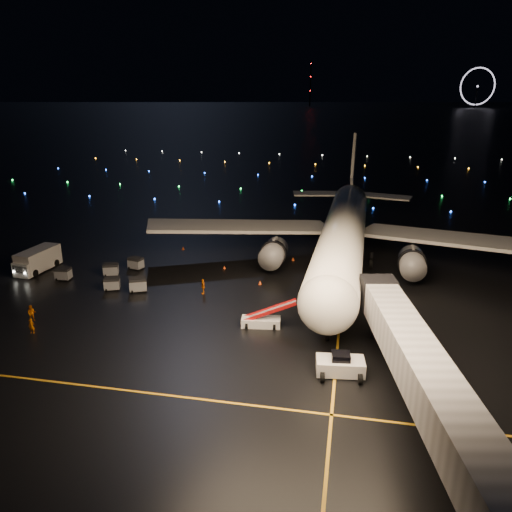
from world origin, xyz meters
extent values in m
plane|color=black|center=(0.00, 300.00, 0.00)|extent=(2000.00, 2000.00, 0.00)
cube|color=gold|center=(12.00, 15.00, 0.01)|extent=(0.25, 80.00, 0.02)
cube|color=gold|center=(-5.00, -10.00, 0.01)|extent=(60.00, 0.25, 0.02)
cube|color=silver|center=(12.40, -3.90, 1.00)|extent=(4.41, 2.66, 1.99)
cube|color=silver|center=(-29.39, 14.90, 1.52)|extent=(3.38, 8.48, 3.05)
imported|color=#DE6304|center=(-18.82, -2.27, 0.80)|extent=(0.64, 0.47, 1.60)
imported|color=#DE6304|center=(-20.56, 0.30, 0.91)|extent=(1.09, 0.99, 1.82)
imported|color=#DE6304|center=(-4.68, 11.14, 0.94)|extent=(0.79, 1.19, 1.88)
cone|color=#FA5316|center=(1.55, 15.49, 0.26)|extent=(0.49, 0.49, 0.52)
cone|color=#FA5316|center=(4.55, 25.70, 0.24)|extent=(0.52, 0.52, 0.49)
cone|color=#FA5316|center=(-4.41, 20.30, 0.23)|extent=(0.51, 0.51, 0.46)
cone|color=#FA5316|center=(-12.97, 27.60, 0.24)|extent=(0.56, 0.56, 0.49)
cylinder|color=black|center=(-60.00, 740.00, 32.00)|extent=(1.80, 1.80, 64.00)
cube|color=gray|center=(-16.17, 10.15, 0.79)|extent=(2.19, 1.86, 1.58)
cube|color=gray|center=(-16.48, 17.90, 0.81)|extent=(2.17, 1.76, 1.62)
cube|color=gray|center=(-12.80, 10.34, 0.88)|extent=(2.46, 2.14, 1.75)
cube|color=gray|center=(-24.06, 12.16, 0.79)|extent=(1.96, 1.44, 1.59)
cube|color=gray|center=(-18.67, 14.84, 0.81)|extent=(2.26, 1.91, 1.63)
camera|label=1|loc=(12.60, -42.92, 23.71)|focal=35.00mm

